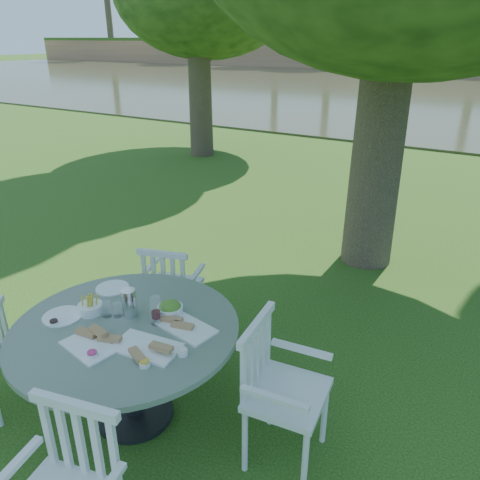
# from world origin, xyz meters

# --- Properties ---
(ground) EXTENTS (140.00, 140.00, 0.00)m
(ground) POSITION_xyz_m (0.00, 0.00, 0.00)
(ground) COLOR #193C0C
(ground) RESTS_ON ground
(table) EXTENTS (1.54, 1.54, 0.78)m
(table) POSITION_xyz_m (0.01, -1.32, 0.65)
(table) COLOR black
(table) RESTS_ON ground
(chair_ne) EXTENTS (0.52, 0.55, 0.99)m
(chair_ne) POSITION_xyz_m (1.02, -1.08, 0.58)
(chair_ne) COLOR white
(chair_ne) RESTS_ON ground
(chair_nw) EXTENTS (0.56, 0.54, 0.91)m
(chair_nw) POSITION_xyz_m (-0.40, -0.37, 0.53)
(chair_nw) COLOR white
(chair_nw) RESTS_ON ground
(tableware) EXTENTS (1.18, 0.89, 0.20)m
(tableware) POSITION_xyz_m (0.00, -1.26, 0.82)
(tableware) COLOR white
(tableware) RESTS_ON table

